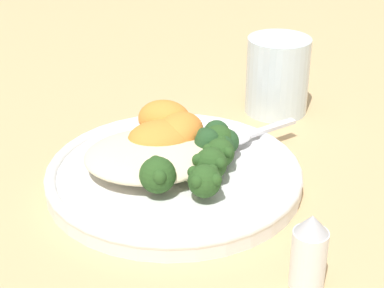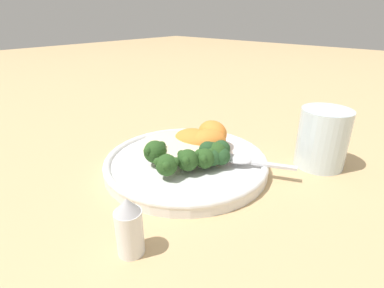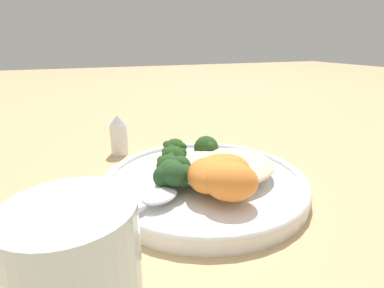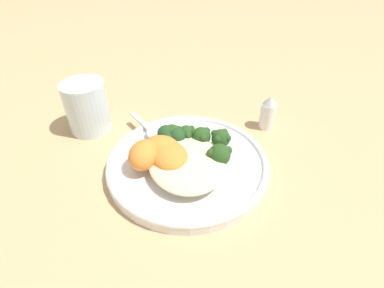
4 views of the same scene
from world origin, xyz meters
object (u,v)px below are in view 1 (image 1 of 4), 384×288
(broccoli_stalk_3, at_px, (209,153))
(sweet_potato_chunk_2, at_px, (161,138))
(broccoli_stalk_1, at_px, (196,175))
(water_glass, at_px, (277,75))
(broccoli_stalk_4, at_px, (212,143))
(salt_shaker, at_px, (309,252))
(spoon, at_px, (240,136))
(broccoli_stalk_2, at_px, (198,160))
(plate, at_px, (171,175))
(sweet_potato_chunk_1, at_px, (165,119))
(quinoa_mound, at_px, (152,155))
(kale_tuft, at_px, (215,141))
(sweet_potato_chunk_0, at_px, (180,131))
(broccoli_stalk_0, at_px, (160,169))

(broccoli_stalk_3, bearing_deg, sweet_potato_chunk_2, 169.00)
(broccoli_stalk_1, height_order, water_glass, water_glass)
(broccoli_stalk_4, distance_m, salt_shaker, 0.19)
(broccoli_stalk_1, bearing_deg, spoon, 125.94)
(broccoli_stalk_2, xyz_separation_m, broccoli_stalk_3, (0.01, 0.01, -0.00))
(plate, distance_m, broccoli_stalk_3, 0.05)
(broccoli_stalk_4, bearing_deg, sweet_potato_chunk_2, 165.55)
(sweet_potato_chunk_1, bearing_deg, broccoli_stalk_1, -83.10)
(broccoli_stalk_2, height_order, salt_shaker, salt_shaker)
(quinoa_mound, height_order, broccoli_stalk_4, broccoli_stalk_4)
(kale_tuft, bearing_deg, salt_shaker, -79.42)
(plate, xyz_separation_m, broccoli_stalk_2, (0.02, -0.02, 0.02))
(spoon, bearing_deg, quinoa_mound, 176.75)
(plate, relative_size, water_glass, 2.71)
(broccoli_stalk_2, relative_size, kale_tuft, 1.69)
(sweet_potato_chunk_0, bearing_deg, quinoa_mound, -135.87)
(broccoli_stalk_1, xyz_separation_m, sweet_potato_chunk_0, (-0.00, 0.08, 0.01))
(spoon, relative_size, water_glass, 1.12)
(plate, bearing_deg, quinoa_mound, 160.61)
(sweet_potato_chunk_0, xyz_separation_m, kale_tuft, (0.03, -0.02, -0.00))
(quinoa_mound, bearing_deg, sweet_potato_chunk_0, 44.13)
(quinoa_mound, relative_size, sweet_potato_chunk_0, 2.23)
(plate, height_order, quinoa_mound, quinoa_mound)
(sweet_potato_chunk_2, distance_m, spoon, 0.09)
(broccoli_stalk_0, bearing_deg, kale_tuft, 140.09)
(sweet_potato_chunk_1, height_order, sweet_potato_chunk_2, sweet_potato_chunk_1)
(plate, xyz_separation_m, quinoa_mound, (-0.02, 0.01, 0.02))
(broccoli_stalk_2, relative_size, sweet_potato_chunk_2, 1.19)
(sweet_potato_chunk_1, xyz_separation_m, water_glass, (0.16, 0.09, 0.01))
(broccoli_stalk_1, height_order, broccoli_stalk_2, same)
(broccoli_stalk_2, xyz_separation_m, sweet_potato_chunk_0, (-0.01, 0.06, 0.00))
(broccoli_stalk_4, distance_m, sweet_potato_chunk_2, 0.05)
(quinoa_mound, relative_size, broccoli_stalk_0, 1.29)
(broccoli_stalk_2, bearing_deg, broccoli_stalk_4, 109.07)
(sweet_potato_chunk_0, bearing_deg, sweet_potato_chunk_1, 113.14)
(kale_tuft, xyz_separation_m, water_glass, (0.11, 0.14, 0.01))
(sweet_potato_chunk_0, height_order, spoon, sweet_potato_chunk_0)
(broccoli_stalk_2, bearing_deg, salt_shaker, -17.35)
(broccoli_stalk_4, height_order, sweet_potato_chunk_0, sweet_potato_chunk_0)
(quinoa_mound, bearing_deg, sweet_potato_chunk_2, 61.88)
(broccoli_stalk_2, height_order, broccoli_stalk_4, same)
(kale_tuft, distance_m, water_glass, 0.18)
(salt_shaker, bearing_deg, broccoli_stalk_0, 124.33)
(quinoa_mound, distance_m, water_glass, 0.23)
(sweet_potato_chunk_2, height_order, water_glass, water_glass)
(broccoli_stalk_2, height_order, sweet_potato_chunk_2, sweet_potato_chunk_2)
(broccoli_stalk_3, bearing_deg, broccoli_stalk_4, 95.08)
(plate, distance_m, broccoli_stalk_0, 0.04)
(sweet_potato_chunk_2, bearing_deg, broccoli_stalk_3, -36.92)
(broccoli_stalk_2, distance_m, kale_tuft, 0.04)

